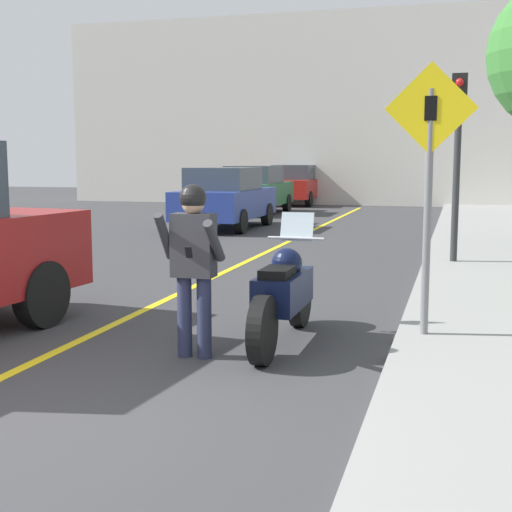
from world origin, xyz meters
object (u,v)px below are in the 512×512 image
(parked_car_green, at_px, (255,189))
(crossing_sign, at_px, (429,173))
(traffic_light, at_px, (458,131))
(parked_car_blue, at_px, (225,198))
(motorcycle, at_px, (284,294))
(parked_car_red, at_px, (296,184))
(person_biker, at_px, (193,253))

(parked_car_green, bearing_deg, crossing_sign, -68.54)
(crossing_sign, relative_size, traffic_light, 0.84)
(traffic_light, xyz_separation_m, parked_car_blue, (-6.14, 5.71, -1.52))
(motorcycle, relative_size, traffic_light, 0.70)
(parked_car_red, bearing_deg, parked_car_green, -92.75)
(parked_car_blue, bearing_deg, motorcycle, -68.91)
(person_biker, distance_m, crossing_sign, 2.49)
(crossing_sign, height_order, traffic_light, traffic_light)
(traffic_light, bearing_deg, motorcycle, -105.36)
(crossing_sign, relative_size, parked_car_red, 0.65)
(parked_car_red, bearing_deg, motorcycle, -77.57)
(motorcycle, bearing_deg, crossing_sign, 14.83)
(person_biker, xyz_separation_m, traffic_light, (2.33, 6.70, 1.37))
(person_biker, distance_m, parked_car_red, 23.73)
(person_biker, xyz_separation_m, parked_car_green, (-4.54, 17.99, -0.15))
(motorcycle, relative_size, parked_car_blue, 0.54)
(parked_car_green, distance_m, parked_car_red, 5.36)
(parked_car_red, bearing_deg, parked_car_blue, -87.48)
(parked_car_green, height_order, parked_car_red, same)
(motorcycle, bearing_deg, parked_car_blue, 111.09)
(parked_car_blue, distance_m, parked_car_red, 10.94)
(motorcycle, distance_m, parked_car_green, 18.03)
(motorcycle, height_order, parked_car_blue, parked_car_blue)
(person_biker, relative_size, parked_car_red, 0.39)
(motorcycle, relative_size, parked_car_red, 0.54)
(parked_car_blue, xyz_separation_m, parked_car_red, (-0.48, 10.93, 0.00))
(crossing_sign, bearing_deg, person_biker, -151.93)
(crossing_sign, height_order, parked_car_red, crossing_sign)
(motorcycle, relative_size, person_biker, 1.36)
(motorcycle, height_order, parked_car_red, parked_car_red)
(motorcycle, xyz_separation_m, traffic_light, (1.64, 5.96, 1.87))
(traffic_light, bearing_deg, crossing_sign, -92.46)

